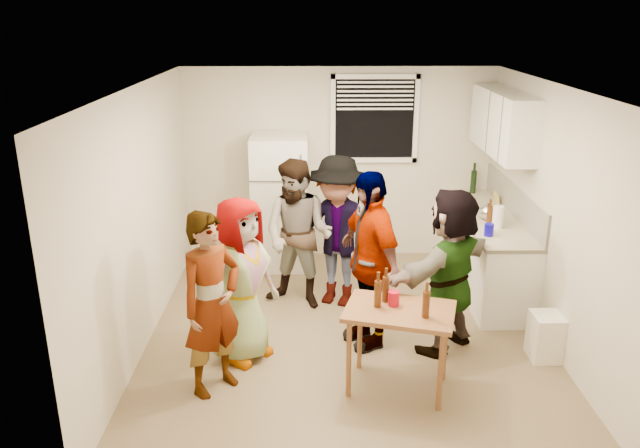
{
  "coord_description": "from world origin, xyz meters",
  "views": [
    {
      "loc": [
        -0.34,
        -5.7,
        3.16
      ],
      "look_at": [
        -0.27,
        0.14,
        1.15
      ],
      "focal_mm": 35.0,
      "sensor_mm": 36.0,
      "label": 1
    }
  ],
  "objects_px": {
    "blue_cup": "(488,236)",
    "guest_stripe": "(217,387)",
    "wine_bottle": "(472,193)",
    "guest_orange": "(444,346)",
    "kettle": "(487,220)",
    "serving_table": "(396,387)",
    "guest_grey": "(245,356)",
    "refrigerator": "(280,202)",
    "beer_bottle_counter": "(488,226)",
    "trash_bin": "(547,334)",
    "red_cup": "(393,305)",
    "guest_back_left": "(299,304)",
    "beer_bottle_table": "(377,307)",
    "guest_back_right": "(337,302)",
    "guest_black": "(367,341)"
  },
  "relations": [
    {
      "from": "guest_grey",
      "to": "guest_stripe",
      "type": "height_order",
      "value": "guest_grey"
    },
    {
      "from": "trash_bin",
      "to": "guest_orange",
      "type": "bearing_deg",
      "value": 166.55
    },
    {
      "from": "wine_bottle",
      "to": "beer_bottle_counter",
      "type": "relative_size",
      "value": 1.3
    },
    {
      "from": "refrigerator",
      "to": "kettle",
      "type": "bearing_deg",
      "value": -20.1
    },
    {
      "from": "refrigerator",
      "to": "blue_cup",
      "type": "distance_m",
      "value": 2.67
    },
    {
      "from": "blue_cup",
      "to": "trash_bin",
      "type": "bearing_deg",
      "value": -69.26
    },
    {
      "from": "wine_bottle",
      "to": "guest_orange",
      "type": "distance_m",
      "value": 2.66
    },
    {
      "from": "kettle",
      "to": "trash_bin",
      "type": "distance_m",
      "value": 1.64
    },
    {
      "from": "red_cup",
      "to": "wine_bottle",
      "type": "bearing_deg",
      "value": 64.9
    },
    {
      "from": "kettle",
      "to": "guest_back_left",
      "type": "distance_m",
      "value": 2.35
    },
    {
      "from": "refrigerator",
      "to": "trash_bin",
      "type": "relative_size",
      "value": 3.76
    },
    {
      "from": "blue_cup",
      "to": "red_cup",
      "type": "relative_size",
      "value": 1.03
    },
    {
      "from": "blue_cup",
      "to": "serving_table",
      "type": "xyz_separation_m",
      "value": [
        -1.13,
        -1.44,
        -0.9
      ]
    },
    {
      "from": "refrigerator",
      "to": "guest_back_left",
      "type": "distance_m",
      "value": 1.48
    },
    {
      "from": "trash_bin",
      "to": "beer_bottle_table",
      "type": "xyz_separation_m",
      "value": [
        -1.67,
        -0.43,
        0.52
      ]
    },
    {
      "from": "beer_bottle_counter",
      "to": "guest_back_left",
      "type": "xyz_separation_m",
      "value": [
        -2.1,
        -0.07,
        -0.9
      ]
    },
    {
      "from": "guest_back_left",
      "to": "guest_black",
      "type": "distance_m",
      "value": 1.1
    },
    {
      "from": "blue_cup",
      "to": "guest_grey",
      "type": "distance_m",
      "value": 2.82
    },
    {
      "from": "beer_bottle_counter",
      "to": "trash_bin",
      "type": "relative_size",
      "value": 0.51
    },
    {
      "from": "refrigerator",
      "to": "beer_bottle_counter",
      "type": "bearing_deg",
      "value": -25.22
    },
    {
      "from": "refrigerator",
      "to": "serving_table",
      "type": "height_order",
      "value": "refrigerator"
    },
    {
      "from": "wine_bottle",
      "to": "beer_bottle_table",
      "type": "height_order",
      "value": "wine_bottle"
    },
    {
      "from": "beer_bottle_table",
      "to": "guest_orange",
      "type": "relative_size",
      "value": 0.14
    },
    {
      "from": "kettle",
      "to": "blue_cup",
      "type": "relative_size",
      "value": 1.86
    },
    {
      "from": "guest_back_right",
      "to": "guest_orange",
      "type": "xyz_separation_m",
      "value": [
        1.03,
        -1.01,
        0.0
      ]
    },
    {
      "from": "serving_table",
      "to": "guest_orange",
      "type": "height_order",
      "value": "serving_table"
    },
    {
      "from": "blue_cup",
      "to": "guest_stripe",
      "type": "distance_m",
      "value": 3.19
    },
    {
      "from": "guest_grey",
      "to": "guest_stripe",
      "type": "relative_size",
      "value": 0.98
    },
    {
      "from": "refrigerator",
      "to": "kettle",
      "type": "height_order",
      "value": "refrigerator"
    },
    {
      "from": "blue_cup",
      "to": "wine_bottle",
      "type": "bearing_deg",
      "value": 81.93
    },
    {
      "from": "kettle",
      "to": "serving_table",
      "type": "distance_m",
      "value": 2.5
    },
    {
      "from": "beer_bottle_counter",
      "to": "guest_black",
      "type": "relative_size",
      "value": 0.13
    },
    {
      "from": "refrigerator",
      "to": "guest_stripe",
      "type": "relative_size",
      "value": 1.04
    },
    {
      "from": "refrigerator",
      "to": "blue_cup",
      "type": "height_order",
      "value": "refrigerator"
    },
    {
      "from": "trash_bin",
      "to": "serving_table",
      "type": "xyz_separation_m",
      "value": [
        -1.49,
        -0.48,
        -0.25
      ]
    },
    {
      "from": "beer_bottle_counter",
      "to": "kettle",
      "type": "bearing_deg",
      "value": 77.65
    },
    {
      "from": "refrigerator",
      "to": "beer_bottle_table",
      "type": "distance_m",
      "value": 2.96
    },
    {
      "from": "guest_grey",
      "to": "guest_back_right",
      "type": "bearing_deg",
      "value": -0.51
    },
    {
      "from": "trash_bin",
      "to": "guest_stripe",
      "type": "xyz_separation_m",
      "value": [
        -3.08,
        -0.46,
        -0.25
      ]
    },
    {
      "from": "wine_bottle",
      "to": "beer_bottle_table",
      "type": "distance_m",
      "value": 3.39
    },
    {
      "from": "beer_bottle_counter",
      "to": "guest_orange",
      "type": "distance_m",
      "value": 1.52
    },
    {
      "from": "guest_stripe",
      "to": "guest_black",
      "type": "height_order",
      "value": "guest_black"
    },
    {
      "from": "beer_bottle_table",
      "to": "guest_back_left",
      "type": "distance_m",
      "value": 1.92
    },
    {
      "from": "beer_bottle_counter",
      "to": "trash_bin",
      "type": "bearing_deg",
      "value": -77.49
    },
    {
      "from": "red_cup",
      "to": "guest_back_left",
      "type": "xyz_separation_m",
      "value": [
        -0.85,
        1.59,
        -0.77
      ]
    },
    {
      "from": "serving_table",
      "to": "beer_bottle_table",
      "type": "height_order",
      "value": "beer_bottle_table"
    },
    {
      "from": "serving_table",
      "to": "guest_back_left",
      "type": "relative_size",
      "value": 0.54
    },
    {
      "from": "refrigerator",
      "to": "wine_bottle",
      "type": "distance_m",
      "value": 2.51
    },
    {
      "from": "guest_stripe",
      "to": "guest_orange",
      "type": "xyz_separation_m",
      "value": [
        2.15,
        0.68,
        0.0
      ]
    },
    {
      "from": "beer_bottle_counter",
      "to": "guest_back_left",
      "type": "distance_m",
      "value": 2.29
    }
  ]
}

